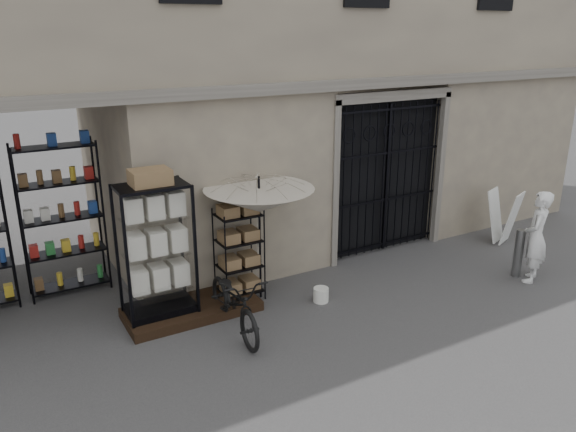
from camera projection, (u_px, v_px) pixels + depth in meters
ground at (381, 318)px, 8.41m from camera, size 80.00×80.00×0.00m
main_building at (255, 7)px, 10.27m from camera, size 14.00×4.00×9.00m
shop_recess at (18, 220)px, 8.12m from camera, size 3.00×1.70×3.00m
shop_shelving at (14, 227)px, 8.58m from camera, size 2.70×0.50×2.50m
iron_gate at (381, 175)px, 10.64m from camera, size 2.50×0.21×3.00m
step_platform at (192, 309)px, 8.53m from camera, size 2.00×0.90×0.15m
display_cabinet at (157, 257)px, 8.05m from camera, size 1.09×0.83×2.10m
wire_rack at (239, 256)px, 8.83m from camera, size 0.74×0.59×1.51m
market_umbrella at (259, 194)px, 8.54m from camera, size 1.76×1.78×2.42m
white_bucket at (321, 295)px, 8.91m from camera, size 0.30×0.30×0.23m
bicycle at (235, 330)px, 8.08m from camera, size 0.67×0.96×1.75m
steel_bollard at (518, 253)px, 9.74m from camera, size 0.21×0.21×0.86m
shopkeeper at (530, 280)px, 9.71m from camera, size 1.32×1.66×0.38m
easel_sign at (504, 217)px, 11.24m from camera, size 0.68×0.72×1.06m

